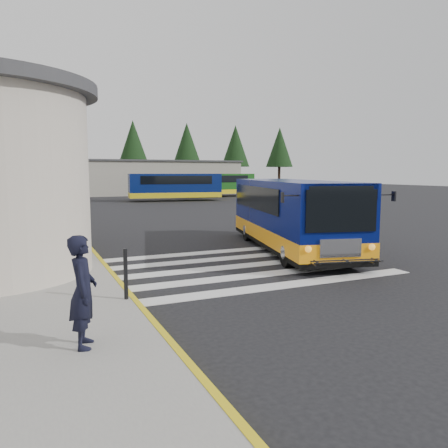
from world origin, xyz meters
name	(u,v)px	position (x,y,z in m)	size (l,w,h in m)	color
ground	(239,260)	(0.00, 0.00, 0.00)	(140.00, 140.00, 0.00)	black
curb_strip	(88,247)	(-4.05, 4.00, 0.08)	(0.12, 34.00, 0.16)	gold
crosswalk	(236,266)	(-0.50, -0.80, 0.01)	(8.00, 5.35, 0.01)	silver
depot_building	(132,177)	(6.00, 42.00, 2.11)	(26.40, 8.40, 4.20)	gray
tree_line	(121,143)	(6.29, 50.00, 6.77)	(58.40, 4.40, 10.00)	black
transit_bus	(291,217)	(2.46, 0.88, 1.17)	(4.58, 8.96, 2.45)	#07125C
pedestrian_a	(83,292)	(-5.28, -5.48, 0.99)	(0.61, 0.40, 1.68)	black
bollard	(126,274)	(-4.20, -3.27, 0.68)	(0.09, 0.09, 1.05)	black
far_bus_a	(175,186)	(6.99, 28.09, 1.46)	(8.94, 3.62, 2.24)	#06154C
far_bus_b	(218,184)	(13.64, 33.07, 1.44)	(8.87, 3.81, 2.22)	#154A13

